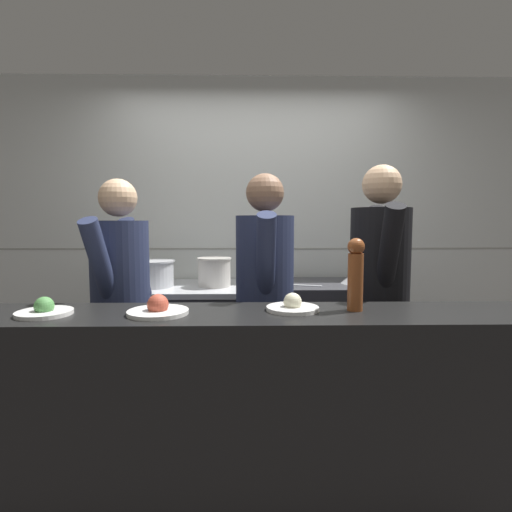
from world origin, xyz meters
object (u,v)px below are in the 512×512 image
object	(u,v)px
plated_dish_main	(44,310)
chef_head_cook	(121,304)
stock_pot	(152,273)
mixing_bowl_steel	(356,277)
pepper_mill	(356,273)
oven_range	(185,342)
plated_dish_dessert	(293,306)
sauce_pot	(214,271)
chef_line	(379,294)
chef_sous	(265,300)
plated_dish_appetiser	(158,309)
chefs_knife	(290,284)

from	to	relation	value
plated_dish_main	chef_head_cook	size ratio (longest dim) A/B	0.14
stock_pot	chef_head_cook	size ratio (longest dim) A/B	0.21
mixing_bowl_steel	pepper_mill	world-z (taller)	pepper_mill
oven_range	chef_head_cook	bearing A→B (deg)	-107.63
mixing_bowl_steel	plated_dish_dessert	size ratio (longest dim) A/B	0.99
sauce_pot	mixing_bowl_steel	world-z (taller)	sauce_pot
stock_pot	pepper_mill	bearing A→B (deg)	-46.06
chef_line	chef_sous	bearing A→B (deg)	-172.02
plated_dish_dessert	pepper_mill	world-z (taller)	pepper_mill
oven_range	plated_dish_dessert	bearing A→B (deg)	-61.76
pepper_mill	mixing_bowl_steel	bearing A→B (deg)	74.48
chef_sous	sauce_pot	bearing A→B (deg)	116.94
oven_range	chef_head_cook	distance (m)	0.93
sauce_pot	mixing_bowl_steel	size ratio (longest dim) A/B	1.11
stock_pot	plated_dish_main	bearing A→B (deg)	-96.25
chef_head_cook	plated_dish_dessert	bearing A→B (deg)	-18.52
plated_dish_appetiser	plated_dish_dessert	bearing A→B (deg)	5.72
pepper_mill	plated_dish_main	bearing A→B (deg)	-177.53
oven_range	plated_dish_dessert	world-z (taller)	plated_dish_dessert
mixing_bowl_steel	chef_line	bearing A→B (deg)	-94.45
sauce_pot	chef_sous	bearing A→B (deg)	-63.87
mixing_bowl_steel	chefs_knife	bearing A→B (deg)	-172.18
oven_range	pepper_mill	xyz separation A→B (m)	(0.98, -1.30, 0.71)
stock_pot	plated_dish_main	world-z (taller)	stock_pot
sauce_pot	chef_sous	distance (m)	0.81
chef_line	stock_pot	bearing A→B (deg)	161.14
plated_dish_appetiser	chef_head_cook	distance (m)	0.68
plated_dish_dessert	plated_dish_appetiser	bearing A→B (deg)	-174.28
plated_dish_dessert	plated_dish_main	bearing A→B (deg)	-176.61
mixing_bowl_steel	chef_line	size ratio (longest dim) A/B	0.14
mixing_bowl_steel	chef_head_cook	bearing A→B (deg)	-154.79
stock_pot	sauce_pot	size ratio (longest dim) A/B	1.33
stock_pot	mixing_bowl_steel	world-z (taller)	stock_pot
sauce_pot	chef_sous	size ratio (longest dim) A/B	0.16
sauce_pot	plated_dish_main	bearing A→B (deg)	-115.18
chefs_knife	chef_line	world-z (taller)	chef_line
mixing_bowl_steel	pepper_mill	distance (m)	1.33
mixing_bowl_steel	chef_sous	xyz separation A→B (m)	(-0.74, -0.73, -0.03)
sauce_pot	plated_dish_dessert	bearing A→B (deg)	-69.96
stock_pot	chef_sous	xyz separation A→B (m)	(0.83, -0.73, -0.07)
chefs_knife	chef_sous	bearing A→B (deg)	-108.30
plated_dish_main	plated_dish_appetiser	distance (m)	0.49
oven_range	chef_sous	distance (m)	1.08
mixing_bowl_steel	chefs_knife	xyz separation A→B (m)	(-0.52, -0.07, -0.04)
chef_head_cook	oven_range	bearing A→B (deg)	82.87
mixing_bowl_steel	plated_dish_dessert	xyz separation A→B (m)	(-0.63, -1.26, 0.05)
stock_pot	sauce_pot	distance (m)	0.48
chefs_knife	plated_dish_appetiser	distance (m)	1.44
oven_range	plated_dish_dessert	xyz separation A→B (m)	(0.69, -1.29, 0.56)
plated_dish_appetiser	pepper_mill	bearing A→B (deg)	3.55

